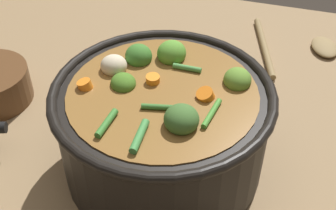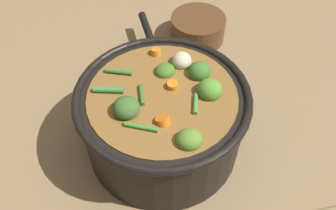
% 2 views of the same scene
% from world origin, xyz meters
% --- Properties ---
extents(ground_plane, '(1.10, 1.10, 0.00)m').
position_xyz_m(ground_plane, '(0.00, 0.00, 0.00)').
color(ground_plane, '#8C704C').
extents(cooking_pot, '(0.31, 0.31, 0.17)m').
position_xyz_m(cooking_pot, '(0.00, -0.00, 0.08)').
color(cooking_pot, black).
rests_on(cooking_pot, ground_plane).
extents(wooden_spoon, '(0.19, 0.20, 0.01)m').
position_xyz_m(wooden_spoon, '(-0.18, -0.38, 0.01)').
color(wooden_spoon, olive).
rests_on(wooden_spoon, ground_plane).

